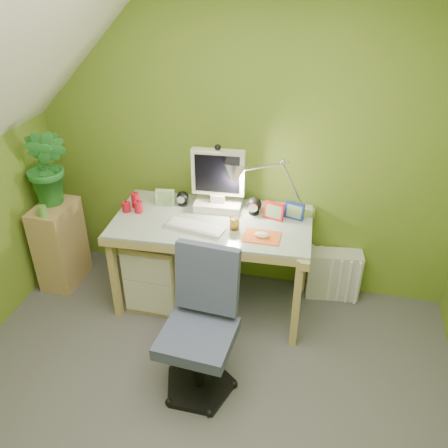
% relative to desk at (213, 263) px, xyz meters
% --- Properties ---
extents(floor, '(3.20, 3.20, 0.01)m').
position_rel_desk_xyz_m(floor, '(0.13, -1.19, -0.38)').
color(floor, '#4F4F55').
rests_on(floor, ground).
extents(wall_back, '(3.20, 0.01, 2.40)m').
position_rel_desk_xyz_m(wall_back, '(0.13, 0.41, 0.82)').
color(wall_back, olive).
rests_on(wall_back, floor).
extents(desk, '(1.44, 0.78, 0.75)m').
position_rel_desk_xyz_m(desk, '(0.00, 0.00, 0.00)').
color(desk, tan).
rests_on(desk, floor).
extents(monitor, '(0.41, 0.26, 0.53)m').
position_rel_desk_xyz_m(monitor, '(-0.00, 0.18, 0.64)').
color(monitor, beige).
rests_on(monitor, desk).
extents(speaker_left, '(0.10, 0.10, 0.11)m').
position_rel_desk_xyz_m(speaker_left, '(-0.27, 0.16, 0.43)').
color(speaker_left, black).
rests_on(speaker_left, desk).
extents(speaker_right, '(0.12, 0.12, 0.13)m').
position_rel_desk_xyz_m(speaker_right, '(0.27, 0.16, 0.44)').
color(speaker_right, black).
rests_on(speaker_right, desk).
extents(keyboard, '(0.42, 0.20, 0.02)m').
position_rel_desk_xyz_m(keyboard, '(-0.08, -0.14, 0.39)').
color(keyboard, silver).
rests_on(keyboard, desk).
extents(mousepad, '(0.25, 0.18, 0.01)m').
position_rel_desk_xyz_m(mousepad, '(0.38, -0.14, 0.38)').
color(mousepad, '#DE5C22').
rests_on(mousepad, desk).
extents(mouse, '(0.11, 0.07, 0.03)m').
position_rel_desk_xyz_m(mouse, '(0.38, -0.14, 0.39)').
color(mouse, white).
rests_on(mouse, mousepad).
extents(amber_tumbler, '(0.08, 0.08, 0.09)m').
position_rel_desk_xyz_m(amber_tumbler, '(0.18, -0.08, 0.42)').
color(amber_tumbler, '#835C13').
rests_on(amber_tumbler, desk).
extents(candle_cluster, '(0.16, 0.15, 0.11)m').
position_rel_desk_xyz_m(candle_cluster, '(-0.60, 0.01, 0.43)').
color(candle_cluster, red).
rests_on(candle_cluster, desk).
extents(photo_frame_red, '(0.15, 0.06, 0.13)m').
position_rel_desk_xyz_m(photo_frame_red, '(0.42, 0.12, 0.44)').
color(photo_frame_red, red).
rests_on(photo_frame_red, desk).
extents(photo_frame_blue, '(0.14, 0.05, 0.12)m').
position_rel_desk_xyz_m(photo_frame_blue, '(0.56, 0.16, 0.44)').
color(photo_frame_blue, '#162B9C').
rests_on(photo_frame_blue, desk).
extents(photo_frame_green, '(0.14, 0.04, 0.12)m').
position_rel_desk_xyz_m(photo_frame_green, '(-0.40, 0.14, 0.44)').
color(photo_frame_green, '#9BC084').
rests_on(photo_frame_green, desk).
extents(desk_lamp, '(0.61, 0.27, 0.65)m').
position_rel_desk_xyz_m(desk_lamp, '(0.45, 0.18, 0.70)').
color(desk_lamp, '#ABACB0').
rests_on(desk_lamp, desk).
extents(side_ledge, '(0.26, 0.40, 0.71)m').
position_rel_desk_xyz_m(side_ledge, '(-1.27, -0.02, -0.02)').
color(side_ledge, tan).
rests_on(side_ledge, floor).
extents(potted_plant, '(0.37, 0.31, 0.62)m').
position_rel_desk_xyz_m(potted_plant, '(-1.27, 0.03, 0.64)').
color(potted_plant, '#287A30').
rests_on(potted_plant, side_ledge).
extents(green_cup, '(0.07, 0.07, 0.08)m').
position_rel_desk_xyz_m(green_cup, '(-1.25, -0.17, 0.37)').
color(green_cup, '#579A40').
rests_on(green_cup, side_ledge).
extents(task_chair, '(0.51, 0.51, 0.88)m').
position_rel_desk_xyz_m(task_chair, '(0.12, -0.83, 0.06)').
color(task_chair, '#3E4566').
rests_on(task_chair, floor).
extents(radiator, '(0.43, 0.22, 0.41)m').
position_rel_desk_xyz_m(radiator, '(0.90, 0.31, -0.17)').
color(radiator, silver).
rests_on(radiator, floor).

